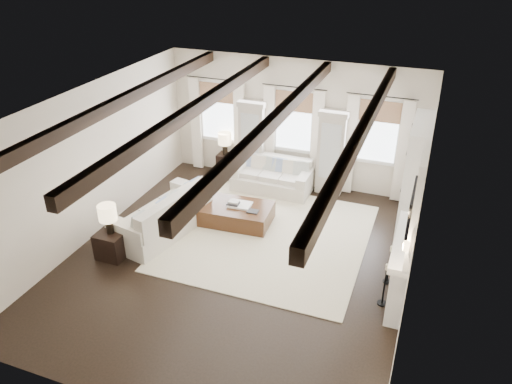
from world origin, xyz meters
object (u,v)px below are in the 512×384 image
at_px(sofa_back, 273,177).
at_px(side_table_front, 112,244).
at_px(sofa_left, 165,217).
at_px(ottoman, 236,214).
at_px(side_table_back, 225,164).

relative_size(sofa_back, side_table_front, 3.55).
bearing_deg(side_table_front, sofa_back, 61.83).
xyz_separation_m(sofa_left, ottoman, (1.26, 0.96, -0.20)).
xyz_separation_m(sofa_back, side_table_back, (-1.47, 0.39, -0.05)).
height_order(ottoman, side_table_front, side_table_front).
relative_size(sofa_left, side_table_back, 4.22).
bearing_deg(ottoman, sofa_left, -146.43).
bearing_deg(side_table_back, sofa_left, -90.83).
relative_size(sofa_back, ottoman, 1.25).
bearing_deg(sofa_back, side_table_back, 165.15).
height_order(side_table_front, side_table_back, side_table_back).
relative_size(sofa_left, ottoman, 1.57).
bearing_deg(side_table_front, ottoman, 48.87).
distance_m(sofa_back, ottoman, 1.81).
bearing_deg(ottoman, side_table_back, 115.62).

